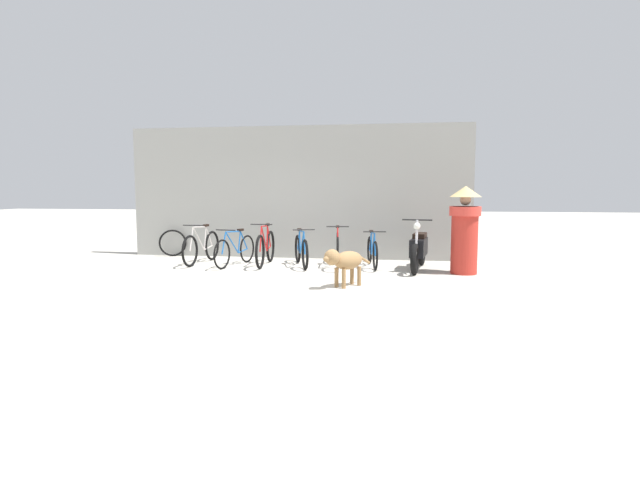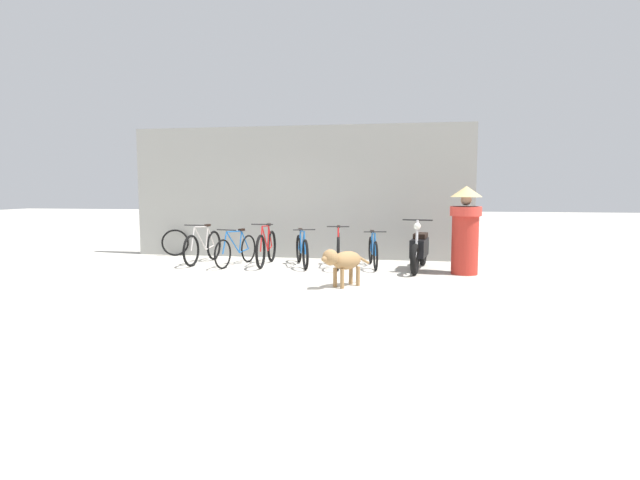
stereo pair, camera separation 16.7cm
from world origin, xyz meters
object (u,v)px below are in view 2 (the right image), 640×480
Objects in this scene: bicycle_4 at (338,249)px; spare_tire_left at (175,243)px; bicycle_1 at (236,250)px; motorcycle at (419,250)px; bicycle_0 at (203,247)px; bicycle_3 at (302,250)px; person_in_robes at (465,228)px; bicycle_2 at (266,248)px; stray_dog at (343,261)px; bicycle_5 at (373,252)px.

spare_tire_left is at bearing -110.61° from bicycle_4.
bicycle_1 is 0.87× the size of motorcycle.
bicycle_3 is (2.25, -0.04, -0.03)m from bicycle_0.
spare_tire_left is (-1.16, 1.02, -0.03)m from bicycle_0.
bicycle_0 is at bearing -83.46° from motorcycle.
bicycle_1 is 2.35m from spare_tire_left.
bicycle_0 is 1.03× the size of person_in_robes.
person_in_robes is at bearing 62.32° from bicycle_3.
motorcycle is at bearing 66.98° from bicycle_3.
bicycle_0 is 0.87m from bicycle_1.
bicycle_3 is at bearing 87.74° from bicycle_2.
bicycle_3 is 2.39× the size of spare_tire_left.
bicycle_1 is 3.87m from motorcycle.
bicycle_2 reaches higher than stray_dog.
motorcycle reaches higher than bicycle_3.
bicycle_2 is (0.63, 0.16, 0.04)m from bicycle_1.
motorcycle is at bearing -11.59° from spare_tire_left.
bicycle_5 is 1.74× the size of stray_dog.
bicycle_1 is 2.49× the size of spare_tire_left.
person_in_robes reaches higher than bicycle_0.
person_in_robes is at bearing 98.44° from bicycle_1.
person_in_robes reaches higher than motorcycle.
motorcycle is 2.40m from stray_dog.
bicycle_1 is 1.42m from bicycle_3.
bicycle_0 is at bearing -41.34° from spare_tire_left.
bicycle_3 is 1.51m from bicycle_5.
person_in_robes is (5.56, -0.50, 0.53)m from bicycle_0.
stray_dog is at bearing 59.11° from person_in_robes.
stray_dog is at bearing -24.07° from motorcycle.
stray_dog is (-0.35, -2.28, 0.12)m from bicycle_5.
bicycle_0 is 1.55m from spare_tire_left.
bicycle_0 is 5.61m from person_in_robes.
bicycle_2 reaches higher than bicycle_3.
stray_dog is 2.78m from person_in_robes.
bicycle_2 is 1.56m from bicycle_4.
bicycle_5 is 0.99m from motorcycle.
bicycle_5 is (3.76, 0.08, -0.03)m from bicycle_0.
motorcycle is 1.02m from person_in_robes.
stray_dog is (0.38, -2.21, 0.08)m from bicycle_4.
bicycle_2 is at bearing -109.49° from bicycle_3.
stray_dog is at bearing 2.69° from bicycle_4.
stray_dog is (3.41, -2.20, 0.08)m from bicycle_0.
bicycle_3 is 2.46m from motorcycle.
bicycle_3 is (1.41, 0.17, -0.00)m from bicycle_1.
bicycle_3 reaches higher than bicycle_5.
bicycle_1 is 2.20m from bicycle_4.
bicycle_4 is 1.90× the size of stray_dog.
bicycle_5 is at bearing -96.85° from motorcycle.
bicycle_2 is 3.24m from motorcycle.
bicycle_1 is at bearing -91.27° from bicycle_4.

